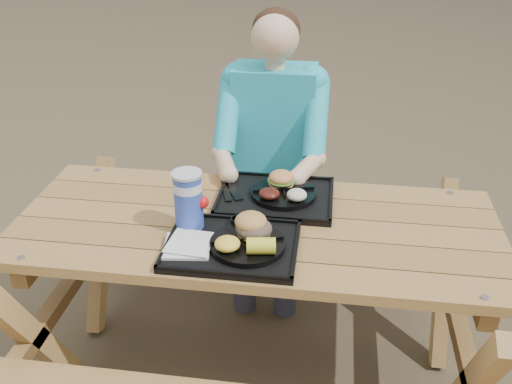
# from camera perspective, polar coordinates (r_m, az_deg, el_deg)

# --- Properties ---
(ground) EXTENTS (60.00, 60.00, 0.00)m
(ground) POSITION_cam_1_polar(r_m,az_deg,el_deg) (2.59, 0.00, -17.33)
(ground) COLOR #999999
(ground) RESTS_ON ground
(picnic_table) EXTENTS (1.80, 1.49, 0.75)m
(picnic_table) POSITION_cam_1_polar(r_m,az_deg,el_deg) (2.34, 0.00, -10.93)
(picnic_table) COLOR #999999
(picnic_table) RESTS_ON ground
(tray_near) EXTENTS (0.45, 0.35, 0.02)m
(tray_near) POSITION_cam_1_polar(r_m,az_deg,el_deg) (1.97, -2.40, -5.49)
(tray_near) COLOR black
(tray_near) RESTS_ON picnic_table
(tray_far) EXTENTS (0.45, 0.35, 0.02)m
(tray_far) POSITION_cam_1_polar(r_m,az_deg,el_deg) (2.26, 1.97, -0.61)
(tray_far) COLOR black
(tray_far) RESTS_ON picnic_table
(plate_near) EXTENTS (0.26, 0.26, 0.02)m
(plate_near) POSITION_cam_1_polar(r_m,az_deg,el_deg) (1.95, -0.84, -5.22)
(plate_near) COLOR black
(plate_near) RESTS_ON tray_near
(plate_far) EXTENTS (0.26, 0.26, 0.02)m
(plate_far) POSITION_cam_1_polar(r_m,az_deg,el_deg) (2.26, 2.76, -0.09)
(plate_far) COLOR black
(plate_far) RESTS_ON tray_far
(napkin_stack) EXTENTS (0.18, 0.18, 0.02)m
(napkin_stack) POSITION_cam_1_polar(r_m,az_deg,el_deg) (1.96, -6.89, -5.30)
(napkin_stack) COLOR silver
(napkin_stack) RESTS_ON tray_near
(soda_cup) EXTENTS (0.10, 0.10, 0.21)m
(soda_cup) POSITION_cam_1_polar(r_m,az_deg,el_deg) (2.02, -6.77, -0.92)
(soda_cup) COLOR #1636A6
(soda_cup) RESTS_ON tray_near
(condiment_bbq) EXTENTS (0.05, 0.05, 0.03)m
(condiment_bbq) POSITION_cam_1_polar(r_m,az_deg,el_deg) (2.06, -1.82, -3.02)
(condiment_bbq) COLOR #320605
(condiment_bbq) RESTS_ON tray_near
(condiment_mustard) EXTENTS (0.05, 0.05, 0.03)m
(condiment_mustard) POSITION_cam_1_polar(r_m,az_deg,el_deg) (2.04, -0.05, -3.24)
(condiment_mustard) COLOR #D1CB17
(condiment_mustard) RESTS_ON tray_near
(sandwich) EXTENTS (0.12, 0.12, 0.12)m
(sandwich) POSITION_cam_1_polar(r_m,az_deg,el_deg) (1.94, -0.21, -2.78)
(sandwich) COLOR #BC8742
(sandwich) RESTS_ON plate_near
(mac_cheese) EXTENTS (0.09, 0.09, 0.04)m
(mac_cheese) POSITION_cam_1_polar(r_m,az_deg,el_deg) (1.89, -2.87, -5.19)
(mac_cheese) COLOR yellow
(mac_cheese) RESTS_ON plate_near
(corn_cob) EXTENTS (0.11, 0.11, 0.06)m
(corn_cob) POSITION_cam_1_polar(r_m,az_deg,el_deg) (1.87, 0.52, -5.40)
(corn_cob) COLOR yellow
(corn_cob) RESTS_ON plate_near
(cutlery_far) EXTENTS (0.11, 0.18, 0.01)m
(cutlery_far) POSITION_cam_1_polar(r_m,az_deg,el_deg) (2.29, -2.34, 0.23)
(cutlery_far) COLOR black
(cutlery_far) RESTS_ON tray_far
(burger) EXTENTS (0.10, 0.10, 0.09)m
(burger) POSITION_cam_1_polar(r_m,az_deg,el_deg) (2.27, 2.56, 1.75)
(burger) COLOR #CE8849
(burger) RESTS_ON plate_far
(baked_beans) EXTENTS (0.08, 0.08, 0.04)m
(baked_beans) POSITION_cam_1_polar(r_m,az_deg,el_deg) (2.19, 1.34, -0.16)
(baked_beans) COLOR #45150D
(baked_beans) RESTS_ON plate_far
(potato_salad) EXTENTS (0.08, 0.08, 0.04)m
(potato_salad) POSITION_cam_1_polar(r_m,az_deg,el_deg) (2.18, 4.10, -0.29)
(potato_salad) COLOR beige
(potato_salad) RESTS_ON plate_far
(diner) EXTENTS (0.48, 0.84, 1.28)m
(diner) POSITION_cam_1_polar(r_m,az_deg,el_deg) (2.79, 1.73, 2.58)
(diner) COLOR #16749B
(diner) RESTS_ON ground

